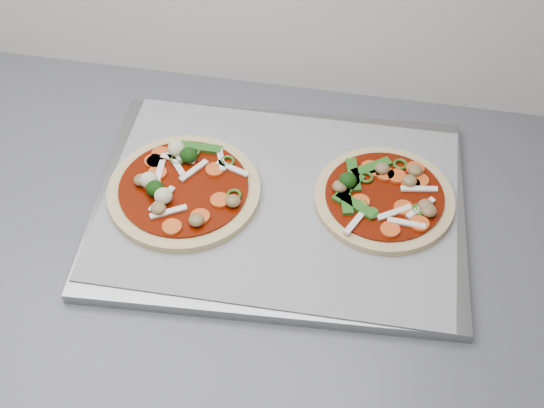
# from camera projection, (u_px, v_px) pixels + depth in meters

# --- Properties ---
(baking_tray) EXTENTS (0.51, 0.39, 0.02)m
(baking_tray) POSITION_uv_depth(u_px,v_px,m) (279.00, 206.00, 1.01)
(baking_tray) COLOR gray
(baking_tray) RESTS_ON countertop
(parchment) EXTENTS (0.47, 0.34, 0.00)m
(parchment) POSITION_uv_depth(u_px,v_px,m) (280.00, 201.00, 1.00)
(parchment) COLOR gray
(parchment) RESTS_ON baking_tray
(pizza_left) EXTENTS (0.26, 0.26, 0.03)m
(pizza_left) POSITION_uv_depth(u_px,v_px,m) (183.00, 188.00, 1.00)
(pizza_left) COLOR #CFB57C
(pizza_left) RESTS_ON parchment
(pizza_right) EXTENTS (0.20, 0.20, 0.03)m
(pizza_right) POSITION_uv_depth(u_px,v_px,m) (384.00, 196.00, 0.99)
(pizza_right) COLOR #CFB57C
(pizza_right) RESTS_ON parchment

